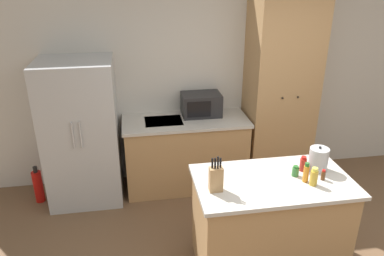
# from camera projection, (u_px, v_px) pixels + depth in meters

# --- Properties ---
(wall_back) EXTENTS (7.20, 0.06, 2.60)m
(wall_back) POSITION_uv_depth(u_px,v_px,m) (234.00, 77.00, 4.71)
(wall_back) COLOR beige
(wall_back) RESTS_ON ground_plane
(refrigerator) EXTENTS (0.82, 0.73, 1.68)m
(refrigerator) POSITION_uv_depth(u_px,v_px,m) (82.00, 133.00, 4.27)
(refrigerator) COLOR #B7BABC
(refrigerator) RESTS_ON ground_plane
(back_counter) EXTENTS (1.51, 0.65, 0.90)m
(back_counter) POSITION_uv_depth(u_px,v_px,m) (186.00, 153.00, 4.65)
(back_counter) COLOR tan
(back_counter) RESTS_ON ground_plane
(pantry_cabinet) EXTENTS (0.78, 0.61, 2.33)m
(pantry_cabinet) POSITION_uv_depth(u_px,v_px,m) (280.00, 93.00, 4.55)
(pantry_cabinet) COLOR tan
(pantry_cabinet) RESTS_ON ground_plane
(kitchen_island) EXTENTS (1.34, 0.76, 0.92)m
(kitchen_island) POSITION_uv_depth(u_px,v_px,m) (269.00, 223.00, 3.37)
(kitchen_island) COLOR tan
(kitchen_island) RESTS_ON ground_plane
(microwave) EXTENTS (0.47, 0.33, 0.27)m
(microwave) POSITION_uv_depth(u_px,v_px,m) (201.00, 104.00, 4.55)
(microwave) COLOR #232326
(microwave) RESTS_ON back_counter
(knife_block) EXTENTS (0.11, 0.07, 0.31)m
(knife_block) POSITION_uv_depth(u_px,v_px,m) (216.00, 178.00, 2.98)
(knife_block) COLOR tan
(knife_block) RESTS_ON kitchen_island
(spice_bottle_tall_dark) EXTENTS (0.06, 0.06, 0.16)m
(spice_bottle_tall_dark) POSITION_uv_depth(u_px,v_px,m) (314.00, 177.00, 3.08)
(spice_bottle_tall_dark) COLOR gold
(spice_bottle_tall_dark) RESTS_ON kitchen_island
(spice_bottle_short_red) EXTENTS (0.06, 0.06, 0.14)m
(spice_bottle_short_red) POSITION_uv_depth(u_px,v_px,m) (303.00, 164.00, 3.30)
(spice_bottle_short_red) COLOR #B2281E
(spice_bottle_short_red) RESTS_ON kitchen_island
(spice_bottle_amber_oil) EXTENTS (0.05, 0.05, 0.18)m
(spice_bottle_amber_oil) POSITION_uv_depth(u_px,v_px,m) (306.00, 173.00, 3.13)
(spice_bottle_amber_oil) COLOR orange
(spice_bottle_amber_oil) RESTS_ON kitchen_island
(spice_bottle_green_herb) EXTENTS (0.04, 0.04, 0.10)m
(spice_bottle_green_herb) POSITION_uv_depth(u_px,v_px,m) (323.00, 175.00, 3.17)
(spice_bottle_green_herb) COLOR #563319
(spice_bottle_green_herb) RESTS_ON kitchen_island
(spice_bottle_pale_salt) EXTENTS (0.06, 0.06, 0.10)m
(spice_bottle_pale_salt) POSITION_uv_depth(u_px,v_px,m) (295.00, 171.00, 3.23)
(spice_bottle_pale_salt) COLOR #337033
(spice_bottle_pale_salt) RESTS_ON kitchen_island
(kettle) EXTENTS (0.17, 0.17, 0.23)m
(kettle) POSITION_uv_depth(u_px,v_px,m) (318.00, 159.00, 3.30)
(kettle) COLOR #B2B5B7
(kettle) RESTS_ON kitchen_island
(fire_extinguisher) EXTENTS (0.11, 0.11, 0.46)m
(fire_extinguisher) POSITION_uv_depth(u_px,v_px,m) (38.00, 186.00, 4.41)
(fire_extinguisher) COLOR red
(fire_extinguisher) RESTS_ON ground_plane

